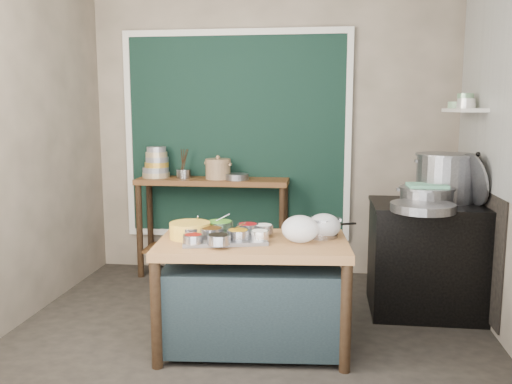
# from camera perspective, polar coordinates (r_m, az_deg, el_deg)

# --- Properties ---
(floor) EXTENTS (3.50, 3.00, 0.02)m
(floor) POSITION_cam_1_polar(r_m,az_deg,el_deg) (4.13, -0.47, -14.37)
(floor) COLOR #2B2621
(floor) RESTS_ON ground
(back_wall) EXTENTS (3.50, 0.02, 2.80)m
(back_wall) POSITION_cam_1_polar(r_m,az_deg,el_deg) (5.30, 1.72, 6.47)
(back_wall) COLOR gray
(back_wall) RESTS_ON floor
(left_wall) EXTENTS (0.02, 3.00, 2.80)m
(left_wall) POSITION_cam_1_polar(r_m,az_deg,el_deg) (4.40, -23.95, 5.25)
(left_wall) COLOR gray
(left_wall) RESTS_ON floor
(curtain_panel) EXTENTS (2.10, 0.02, 1.90)m
(curtain_panel) POSITION_cam_1_polar(r_m,az_deg,el_deg) (5.31, -2.10, 5.93)
(curtain_panel) COLOR black
(curtain_panel) RESTS_ON back_wall
(curtain_frame) EXTENTS (2.22, 0.03, 2.02)m
(curtain_frame) POSITION_cam_1_polar(r_m,az_deg,el_deg) (5.30, -2.12, 5.92)
(curtain_frame) COLOR beige
(curtain_frame) RESTS_ON back_wall
(tile_panel) EXTENTS (0.02, 1.70, 1.70)m
(tile_panel) POSITION_cam_1_polar(r_m,az_deg,el_deg) (4.49, 23.52, 11.08)
(tile_panel) COLOR #B2B2AA
(tile_panel) RESTS_ON right_wall
(soot_patch) EXTENTS (0.01, 1.30, 1.30)m
(soot_patch) POSITION_cam_1_polar(r_m,az_deg,el_deg) (4.67, 22.38, -3.17)
(soot_patch) COLOR black
(soot_patch) RESTS_ON right_wall
(wall_shelf) EXTENTS (0.22, 0.70, 0.03)m
(wall_shelf) POSITION_cam_1_polar(r_m,az_deg,el_deg) (4.75, 21.10, 8.03)
(wall_shelf) COLOR beige
(wall_shelf) RESTS_ON right_wall
(prep_table) EXTENTS (1.30, 0.82, 0.75)m
(prep_table) POSITION_cam_1_polar(r_m,az_deg,el_deg) (3.71, -0.33, -10.75)
(prep_table) COLOR brown
(prep_table) RESTS_ON floor
(back_counter) EXTENTS (1.45, 0.40, 0.95)m
(back_counter) POSITION_cam_1_polar(r_m,az_deg,el_deg) (5.28, -4.53, -3.71)
(back_counter) COLOR #573819
(back_counter) RESTS_ON floor
(stove_block) EXTENTS (0.90, 0.68, 0.85)m
(stove_block) POSITION_cam_1_polar(r_m,az_deg,el_deg) (4.55, 17.73, -6.79)
(stove_block) COLOR black
(stove_block) RESTS_ON floor
(stove_top) EXTENTS (0.92, 0.69, 0.03)m
(stove_top) POSITION_cam_1_polar(r_m,az_deg,el_deg) (4.46, 17.99, -1.33)
(stove_top) COLOR black
(stove_top) RESTS_ON stove_block
(condiment_tray) EXTENTS (0.62, 0.51, 0.02)m
(condiment_tray) POSITION_cam_1_polar(r_m,az_deg,el_deg) (3.61, -3.39, -4.89)
(condiment_tray) COLOR gray
(condiment_tray) RESTS_ON prep_table
(condiment_bowls) EXTENTS (0.62, 0.50, 0.07)m
(condiment_bowls) POSITION_cam_1_polar(r_m,az_deg,el_deg) (3.62, -3.78, -4.14)
(condiment_bowls) COLOR gray
(condiment_bowls) RESTS_ON condiment_tray
(yellow_basin) EXTENTS (0.32, 0.32, 0.11)m
(yellow_basin) POSITION_cam_1_polar(r_m,az_deg,el_deg) (3.68, -6.96, -4.01)
(yellow_basin) COLOR gold
(yellow_basin) RESTS_ON prep_table
(saucepan) EXTENTS (0.31, 0.31, 0.13)m
(saucepan) POSITION_cam_1_polar(r_m,az_deg,el_deg) (3.71, 6.91, -3.70)
(saucepan) COLOR gray
(saucepan) RESTS_ON prep_table
(plastic_bag_a) EXTENTS (0.27, 0.24, 0.18)m
(plastic_bag_a) POSITION_cam_1_polar(r_m,az_deg,el_deg) (3.53, 4.66, -3.90)
(plastic_bag_a) COLOR white
(plastic_bag_a) RESTS_ON prep_table
(plastic_bag_b) EXTENTS (0.27, 0.25, 0.17)m
(plastic_bag_b) POSITION_cam_1_polar(r_m,az_deg,el_deg) (3.67, 7.18, -3.55)
(plastic_bag_b) COLOR white
(plastic_bag_b) RESTS_ON prep_table
(bowl_stack) EXTENTS (0.26, 0.26, 0.30)m
(bowl_stack) POSITION_cam_1_polar(r_m,az_deg,el_deg) (5.35, -10.44, 2.91)
(bowl_stack) COLOR tan
(bowl_stack) RESTS_ON back_counter
(utensil_cup) EXTENTS (0.15, 0.15, 0.09)m
(utensil_cup) POSITION_cam_1_polar(r_m,az_deg,el_deg) (5.26, -7.60, 1.92)
(utensil_cup) COLOR gray
(utensil_cup) RESTS_ON back_counter
(ceramic_crock) EXTENTS (0.33, 0.33, 0.17)m
(ceramic_crock) POSITION_cam_1_polar(r_m,az_deg,el_deg) (5.16, -4.02, 2.33)
(ceramic_crock) COLOR #906E4F
(ceramic_crock) RESTS_ON back_counter
(wide_bowl) EXTENTS (0.23, 0.23, 0.06)m
(wide_bowl) POSITION_cam_1_polar(r_m,az_deg,el_deg) (5.10, -2.02, 1.61)
(wide_bowl) COLOR gray
(wide_bowl) RESTS_ON back_counter
(stock_pot) EXTENTS (0.58, 0.58, 0.38)m
(stock_pot) POSITION_cam_1_polar(r_m,az_deg,el_deg) (4.57, 19.29, 1.46)
(stock_pot) COLOR gray
(stock_pot) RESTS_ON stove_top
(pot_lid) EXTENTS (0.19, 0.42, 0.41)m
(pot_lid) POSITION_cam_1_polar(r_m,az_deg,el_deg) (4.45, 21.95, 1.26)
(pot_lid) COLOR gray
(pot_lid) RESTS_ON stove_top
(steamer) EXTENTS (0.46, 0.46, 0.14)m
(steamer) POSITION_cam_1_polar(r_m,az_deg,el_deg) (4.36, 17.52, -0.39)
(steamer) COLOR gray
(steamer) RESTS_ON stove_top
(green_cloth) EXTENTS (0.30, 0.23, 0.02)m
(green_cloth) POSITION_cam_1_polar(r_m,az_deg,el_deg) (4.35, 17.57, 0.66)
(green_cloth) COLOR #60AE7D
(green_cloth) RESTS_ON steamer
(shallow_pan) EXTENTS (0.58, 0.58, 0.06)m
(shallow_pan) POSITION_cam_1_polar(r_m,az_deg,el_deg) (4.08, 17.14, -1.56)
(shallow_pan) COLOR gray
(shallow_pan) RESTS_ON stove_top
(shelf_bowl_stack) EXTENTS (0.15, 0.15, 0.12)m
(shelf_bowl_stack) POSITION_cam_1_polar(r_m,az_deg,el_deg) (4.71, 21.26, 8.88)
(shelf_bowl_stack) COLOR silver
(shelf_bowl_stack) RESTS_ON wall_shelf
(shelf_bowl_green) EXTENTS (0.20, 0.20, 0.06)m
(shelf_bowl_green) POSITION_cam_1_polar(r_m,az_deg,el_deg) (4.99, 20.44, 8.58)
(shelf_bowl_green) COLOR gray
(shelf_bowl_green) RESTS_ON wall_shelf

